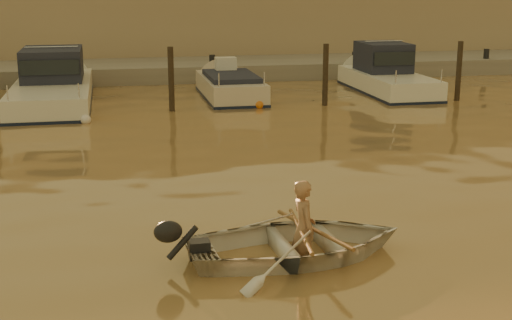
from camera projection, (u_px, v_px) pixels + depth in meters
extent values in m
plane|color=olive|center=(285.00, 297.00, 9.32)|extent=(160.00, 160.00, 0.00)
imported|color=silver|center=(297.00, 243.00, 10.61)|extent=(3.44, 2.56, 0.68)
imported|color=#9C704E|center=(304.00, 229.00, 10.59)|extent=(0.39, 0.56, 1.49)
cylinder|color=brown|center=(313.00, 229.00, 10.63)|extent=(0.62, 2.04, 0.13)
cylinder|color=brown|center=(300.00, 230.00, 10.58)|extent=(0.30, 2.09, 0.13)
cylinder|color=#2D2319|center=(171.00, 82.00, 22.14)|extent=(0.18, 0.18, 2.20)
cylinder|color=#2D2319|center=(325.00, 78.00, 23.13)|extent=(0.18, 0.18, 2.20)
cylinder|color=#2D2319|center=(459.00, 74.00, 24.07)|extent=(0.18, 0.18, 2.20)
sphere|color=silver|center=(86.00, 120.00, 20.48)|extent=(0.30, 0.30, 0.30)
sphere|color=orange|center=(259.00, 105.00, 22.88)|extent=(0.30, 0.30, 0.30)
sphere|color=silver|center=(436.00, 99.00, 23.91)|extent=(0.30, 0.30, 0.30)
cube|color=gray|center=(160.00, 74.00, 29.67)|extent=(52.00, 4.00, 1.00)
cube|color=#9E8466|center=(149.00, 13.00, 34.33)|extent=(46.00, 7.00, 4.80)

